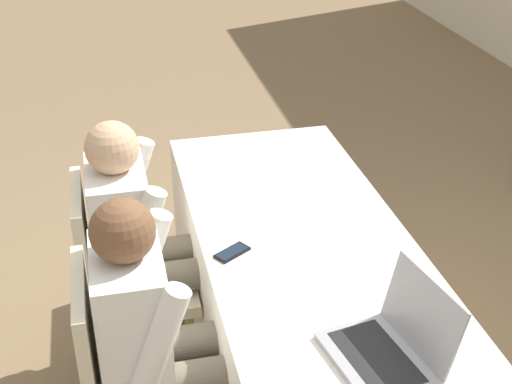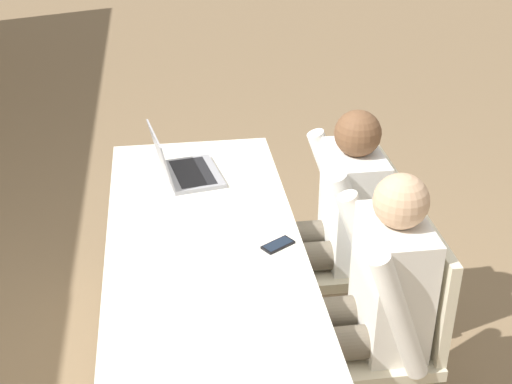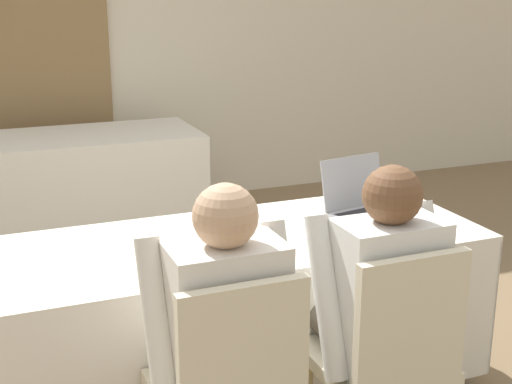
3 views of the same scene
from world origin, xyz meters
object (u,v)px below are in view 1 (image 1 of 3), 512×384
Objects in this scene: chair_near_left at (119,276)px; chair_near_right at (130,376)px; person_checkered_shirt at (142,239)px; cell_phone at (232,252)px; laptop at (390,345)px; person_white_shirt at (158,334)px.

chair_near_left is 1.00× the size of chair_near_right.
chair_near_left is 0.78× the size of person_checkered_shirt.
laptop is at bearing -3.85° from cell_phone.
chair_near_right is 0.78× the size of person_checkered_shirt.
person_white_shirt is (0.58, 0.00, 0.00)m from person_checkered_shirt.
chair_near_right is at bearing -86.36° from cell_phone.
person_checkered_shirt is 0.58m from person_white_shirt.
cell_phone is 0.16× the size of chair_near_right.
person_checkered_shirt reaches higher than laptop.
laptop is 0.32× the size of person_checkered_shirt.
person_white_shirt is (0.58, 0.10, 0.16)m from chair_near_left.
laptop is 0.41× the size of chair_near_right.
person_white_shirt is at bearing -127.95° from laptop.
chair_near_left is at bearing 0.00° from chair_near_right.
laptop is 2.61× the size of cell_phone.
person_white_shirt is at bearing -78.09° from cell_phone.
laptop reaches higher than chair_near_left.
laptop is 0.73m from cell_phone.
chair_near_left is at bearing -150.71° from laptop.
laptop is at bearing -140.75° from chair_near_left.
person_checkered_shirt is 1.00× the size of person_white_shirt.
chair_near_right is at bearing -124.56° from laptop.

